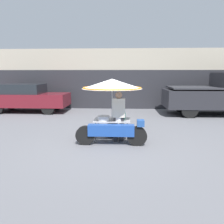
# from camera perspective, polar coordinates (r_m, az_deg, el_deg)

# --- Properties ---
(ground_plane) EXTENTS (36.00, 36.00, 0.00)m
(ground_plane) POSITION_cam_1_polar(r_m,az_deg,el_deg) (6.55, -0.59, -8.05)
(ground_plane) COLOR slate
(shopfront_building) EXTENTS (28.00, 2.06, 3.44)m
(shopfront_building) POSITION_cam_1_polar(r_m,az_deg,el_deg) (13.73, 1.36, 8.65)
(shopfront_building) COLOR #B2A893
(shopfront_building) RESTS_ON ground
(vendor_motorcycle_cart) EXTENTS (2.05, 1.81, 1.88)m
(vendor_motorcycle_cart) POSITION_cam_1_polar(r_m,az_deg,el_deg) (6.55, 0.04, 4.86)
(vendor_motorcycle_cart) COLOR black
(vendor_motorcycle_cart) RESTS_ON ground
(vendor_person) EXTENTS (0.38, 0.22, 1.51)m
(vendor_person) POSITION_cam_1_polar(r_m,az_deg,el_deg) (6.52, 1.75, -0.54)
(vendor_person) COLOR #2D2D33
(vendor_person) RESTS_ON ground
(parked_car) EXTENTS (4.23, 1.71, 1.49)m
(parked_car) POSITION_cam_1_polar(r_m,az_deg,el_deg) (12.53, -21.29, 3.55)
(parked_car) COLOR black
(parked_car) RESTS_ON ground
(pickup_truck) EXTENTS (5.01, 1.97, 2.08)m
(pickup_truck) POSITION_cam_1_polar(r_m,az_deg,el_deg) (12.00, 26.18, 4.02)
(pickup_truck) COLOR black
(pickup_truck) RESTS_ON ground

